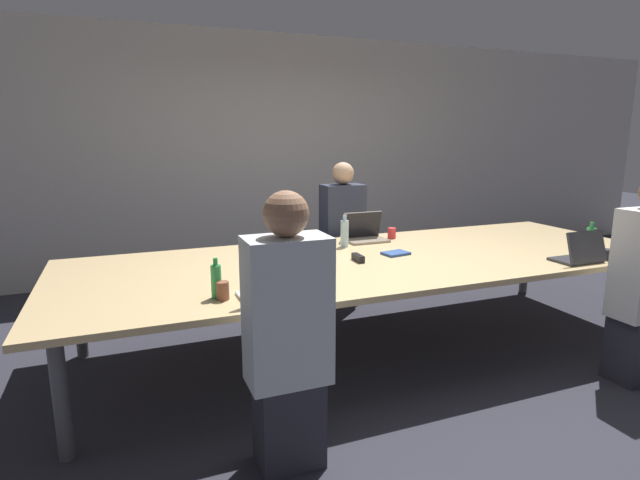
{
  "coord_description": "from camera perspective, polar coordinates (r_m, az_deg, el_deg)",
  "views": [
    {
      "loc": [
        -1.76,
        -3.26,
        1.63
      ],
      "look_at": [
        -0.42,
        0.1,
        0.87
      ],
      "focal_mm": 28.0,
      "sensor_mm": 36.0,
      "label": 1
    }
  ],
  "objects": [
    {
      "name": "ground_plane",
      "position": [
        4.05,
        6.17,
        -12.01
      ],
      "size": [
        24.0,
        24.0,
        0.0
      ],
      "primitive_type": "plane",
      "color": "#2D2D38"
    },
    {
      "name": "curtain_wall",
      "position": [
        6.13,
        -5.12,
        9.63
      ],
      "size": [
        12.0,
        0.06,
        2.8
      ],
      "color": "#BCB7B2",
      "rests_on": "ground_plane"
    },
    {
      "name": "conference_table",
      "position": [
        3.82,
        6.4,
        -2.59
      ],
      "size": [
        4.61,
        1.67,
        0.72
      ],
      "color": "#D6B77F",
      "rests_on": "ground_plane"
    },
    {
      "name": "laptop_near_left",
      "position": [
        2.83,
        -5.98,
        -5.4
      ],
      "size": [
        0.31,
        0.25,
        0.26
      ],
      "rotation": [
        0.0,
        0.0,
        3.14
      ],
      "color": "silver",
      "rests_on": "conference_table"
    },
    {
      "name": "person_near_left",
      "position": [
        2.46,
        -3.71,
        -11.08
      ],
      "size": [
        0.4,
        0.24,
        1.39
      ],
      "rotation": [
        0.0,
        0.0,
        3.14
      ],
      "color": "#2D2D38",
      "rests_on": "ground_plane"
    },
    {
      "name": "cup_near_left",
      "position": [
        2.88,
        -11.05,
        -5.7
      ],
      "size": [
        0.07,
        0.07,
        0.1
      ],
      "color": "brown",
      "rests_on": "conference_table"
    },
    {
      "name": "bottle_near_left",
      "position": [
        2.9,
        -11.78,
        -4.59
      ],
      "size": [
        0.06,
        0.06,
        0.23
      ],
      "color": "green",
      "rests_on": "conference_table"
    },
    {
      "name": "laptop_near_right",
      "position": [
        4.1,
        27.66,
        -1.36
      ],
      "size": [
        0.33,
        0.24,
        0.24
      ],
      "rotation": [
        0.0,
        0.0,
        3.14
      ],
      "color": "#333338",
      "rests_on": "conference_table"
    },
    {
      "name": "cup_near_right",
      "position": [
        4.31,
        29.85,
        -1.42
      ],
      "size": [
        0.09,
        0.09,
        0.08
      ],
      "color": "#232328",
      "rests_on": "conference_table"
    },
    {
      "name": "bottle_near_right",
      "position": [
        4.41,
        28.5,
        -0.05
      ],
      "size": [
        0.07,
        0.07,
        0.26
      ],
      "color": "green",
      "rests_on": "conference_table"
    },
    {
      "name": "laptop_far_center",
      "position": [
        4.41,
        5.07,
        0.86
      ],
      "size": [
        0.36,
        0.25,
        0.25
      ],
      "color": "gray",
      "rests_on": "conference_table"
    },
    {
      "name": "person_far_center",
      "position": [
        4.87,
        2.57,
        0.48
      ],
      "size": [
        0.4,
        0.24,
        1.39
      ],
      "color": "#2D2D38",
      "rests_on": "ground_plane"
    },
    {
      "name": "cup_far_center",
      "position": [
        4.54,
        8.2,
        0.79
      ],
      "size": [
        0.07,
        0.07,
        0.09
      ],
      "color": "red",
      "rests_on": "conference_table"
    },
    {
      "name": "bottle_far_center",
      "position": [
        4.15,
        2.83,
        0.81
      ],
      "size": [
        0.07,
        0.07,
        0.27
      ],
      "color": "#ADD1E0",
      "rests_on": "conference_table"
    },
    {
      "name": "stapler",
      "position": [
        3.69,
        4.37,
        -2.05
      ],
      "size": [
        0.05,
        0.15,
        0.05
      ],
      "rotation": [
        0.0,
        0.0,
        -0.04
      ],
      "color": "black",
      "rests_on": "conference_table"
    },
    {
      "name": "notebook",
      "position": [
        3.93,
        8.64,
        -1.51
      ],
      "size": [
        0.22,
        0.17,
        0.02
      ],
      "rotation": [
        0.0,
        0.0,
        0.17
      ],
      "color": "#2D4C8C",
      "rests_on": "conference_table"
    }
  ]
}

